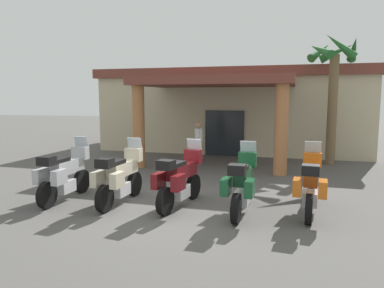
% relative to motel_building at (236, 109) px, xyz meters
% --- Properties ---
extents(ground_plane, '(80.00, 80.00, 0.00)m').
position_rel_motel_building_xyz_m(ground_plane, '(-0.14, -11.57, -2.08)').
color(ground_plane, '#514F4C').
extents(motel_building, '(13.64, 11.62, 4.08)m').
position_rel_motel_building_xyz_m(motel_building, '(0.00, 0.00, 0.00)').
color(motel_building, beige).
rests_on(motel_building, ground_plane).
extents(motorcycle_silver, '(0.71, 2.21, 1.61)m').
position_rel_motel_building_xyz_m(motorcycle_silver, '(-3.13, -11.68, -1.39)').
color(motorcycle_silver, black).
rests_on(motorcycle_silver, ground_plane).
extents(motorcycle_cream, '(0.73, 2.21, 1.61)m').
position_rel_motel_building_xyz_m(motorcycle_cream, '(-1.59, -11.63, -1.39)').
color(motorcycle_cream, black).
rests_on(motorcycle_cream, ground_plane).
extents(motorcycle_maroon, '(0.90, 2.19, 1.61)m').
position_rel_motel_building_xyz_m(motorcycle_maroon, '(-0.04, -11.52, -1.39)').
color(motorcycle_maroon, black).
rests_on(motorcycle_maroon, ground_plane).
extents(motorcycle_green, '(0.73, 2.21, 1.61)m').
position_rel_motel_building_xyz_m(motorcycle_green, '(1.51, -11.68, -1.39)').
color(motorcycle_green, black).
rests_on(motorcycle_green, ground_plane).
extents(motorcycle_orange, '(0.75, 2.21, 1.61)m').
position_rel_motel_building_xyz_m(motorcycle_orange, '(3.05, -11.37, -1.39)').
color(motorcycle_orange, black).
rests_on(motorcycle_orange, ground_plane).
extents(pedestrian, '(0.36, 0.44, 1.72)m').
position_rel_motel_building_xyz_m(pedestrian, '(-0.85, -5.72, -1.09)').
color(pedestrian, brown).
rests_on(pedestrian, ground_plane).
extents(palm_tree_near_portico, '(1.96, 2.08, 5.16)m').
position_rel_motel_building_xyz_m(palm_tree_near_portico, '(4.32, -4.56, 1.50)').
color(palm_tree_near_portico, brown).
rests_on(palm_tree_near_portico, ground_plane).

